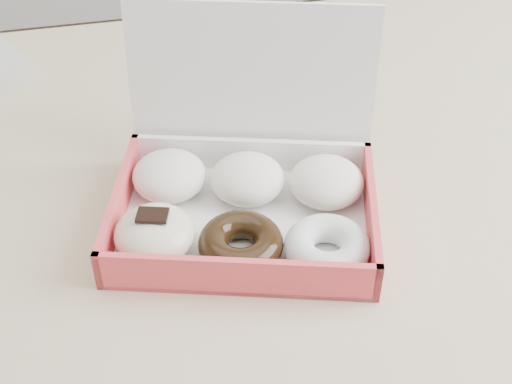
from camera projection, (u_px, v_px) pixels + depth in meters
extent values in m
cube|color=tan|center=(212.00, 166.00, 0.91)|extent=(1.20, 0.80, 0.04)
cylinder|color=tan|center=(446.00, 174.00, 1.50)|extent=(0.05, 0.05, 0.71)
cube|color=white|center=(244.00, 225.00, 0.79)|extent=(0.33, 0.28, 0.01)
cube|color=#E9434A|center=(237.00, 277.00, 0.70)|extent=(0.27, 0.09, 0.05)
cube|color=white|center=(251.00, 156.00, 0.85)|extent=(0.27, 0.09, 0.05)
cube|color=#E9434A|center=(119.00, 206.00, 0.78)|extent=(0.07, 0.20, 0.05)
cube|color=#E9434A|center=(371.00, 216.00, 0.77)|extent=(0.07, 0.20, 0.05)
cube|color=white|center=(251.00, 89.00, 0.81)|extent=(0.28, 0.10, 0.21)
ellipsoid|color=silver|center=(169.00, 176.00, 0.81)|extent=(0.11, 0.11, 0.05)
ellipsoid|color=silver|center=(247.00, 179.00, 0.81)|extent=(0.11, 0.11, 0.05)
ellipsoid|color=silver|center=(326.00, 182.00, 0.80)|extent=(0.11, 0.11, 0.05)
ellipsoid|color=beige|center=(155.00, 234.00, 0.74)|extent=(0.11, 0.11, 0.05)
cube|color=black|center=(152.00, 215.00, 0.72)|extent=(0.04, 0.03, 0.00)
torus|color=black|center=(241.00, 243.00, 0.74)|extent=(0.11, 0.11, 0.03)
torus|color=white|center=(327.00, 247.00, 0.73)|extent=(0.11, 0.11, 0.03)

